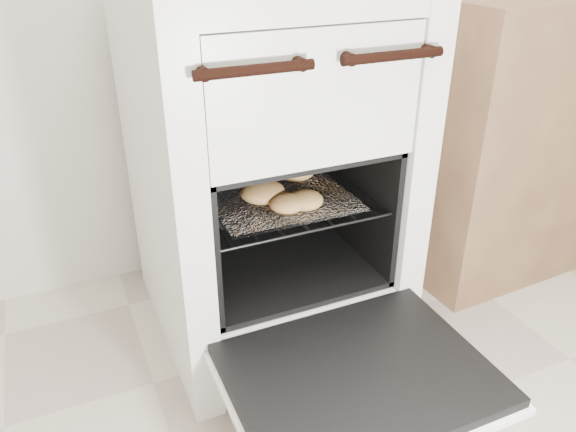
{
  "coord_description": "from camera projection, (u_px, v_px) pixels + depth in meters",
  "views": [
    {
      "loc": [
        -0.44,
        -0.02,
        1.0
      ],
      "look_at": [
        0.02,
        1.03,
        0.39
      ],
      "focal_mm": 35.0,
      "sensor_mm": 36.0,
      "label": 1
    }
  ],
  "objects": [
    {
      "name": "stove",
      "position": [
        265.0,
        175.0,
        1.4
      ],
      "size": [
        0.58,
        0.65,
        0.89
      ],
      "color": "silver",
      "rests_on": "ground"
    },
    {
      "name": "oven_door",
      "position": [
        359.0,
        377.0,
        1.11
      ],
      "size": [
        0.52,
        0.41,
        0.04
      ],
      "color": "black",
      "rests_on": "stove"
    },
    {
      "name": "oven_rack",
      "position": [
        275.0,
        196.0,
        1.36
      ],
      "size": [
        0.42,
        0.41,
        0.01
      ],
      "color": "black",
      "rests_on": "stove"
    },
    {
      "name": "foil_sheet",
      "position": [
        278.0,
        197.0,
        1.34
      ],
      "size": [
        0.33,
        0.29,
        0.01
      ],
      "primitive_type": "cube",
      "color": "white",
      "rests_on": "oven_rack"
    },
    {
      "name": "baked_rolls",
      "position": [
        285.0,
        187.0,
        1.33
      ],
      "size": [
        0.26,
        0.28,
        0.05
      ],
      "color": "tan",
      "rests_on": "foil_sheet"
    },
    {
      "name": "counter",
      "position": [
        512.0,
        127.0,
        1.8
      ],
      "size": [
        0.85,
        0.59,
        0.83
      ],
      "primitive_type": "cube",
      "rotation": [
        0.0,
        0.0,
        0.05
      ],
      "color": "brown",
      "rests_on": "ground"
    }
  ]
}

